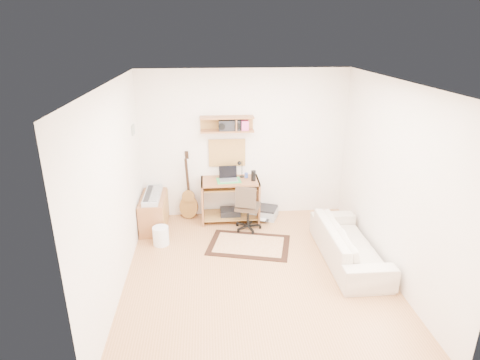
{
  "coord_description": "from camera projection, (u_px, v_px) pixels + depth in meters",
  "views": [
    {
      "loc": [
        -0.64,
        -4.78,
        3.19
      ],
      "look_at": [
        -0.15,
        1.05,
        1.0
      ],
      "focal_mm": 30.2,
      "sensor_mm": 36.0,
      "label": 1
    }
  ],
  "objects": [
    {
      "name": "left_wall",
      "position": [
        115.0,
        191.0,
        5.04
      ],
      "size": [
        0.01,
        4.0,
        2.6
      ],
      "primitive_type": "cube",
      "color": "white",
      "rests_on": "ground"
    },
    {
      "name": "right_wall",
      "position": [
        394.0,
        182.0,
        5.32
      ],
      "size": [
        0.01,
        4.0,
        2.6
      ],
      "primitive_type": "cube",
      "color": "white",
      "rests_on": "ground"
    },
    {
      "name": "wall_photo",
      "position": [
        133.0,
        130.0,
        6.29
      ],
      "size": [
        0.02,
        0.2,
        0.15
      ],
      "primitive_type": "cube",
      "color": "#4C8CBF",
      "rests_on": "left_wall"
    },
    {
      "name": "waste_basket",
      "position": [
        161.0,
        236.0,
        6.33
      ],
      "size": [
        0.33,
        0.33,
        0.3
      ],
      "primitive_type": "cylinder",
      "rotation": [
        0.0,
        0.0,
        -0.39
      ],
      "color": "white",
      "rests_on": "floor"
    },
    {
      "name": "desk",
      "position": [
        230.0,
        200.0,
        7.09
      ],
      "size": [
        1.0,
        0.55,
        0.75
      ],
      "primitive_type": null,
      "color": "#995E36",
      "rests_on": "floor"
    },
    {
      "name": "guitar",
      "position": [
        188.0,
        186.0,
        7.07
      ],
      "size": [
        0.36,
        0.26,
        1.23
      ],
      "primitive_type": null,
      "rotation": [
        0.0,
        0.0,
        -0.19
      ],
      "color": "olive",
      "rests_on": "floor"
    },
    {
      "name": "sofa",
      "position": [
        350.0,
        238.0,
        5.84
      ],
      "size": [
        0.53,
        1.81,
        0.71
      ],
      "primitive_type": "imported",
      "rotation": [
        0.0,
        0.0,
        1.57
      ],
      "color": "beige",
      "rests_on": "floor"
    },
    {
      "name": "rug",
      "position": [
        249.0,
        245.0,
        6.35
      ],
      "size": [
        1.41,
        1.11,
        0.02
      ],
      "primitive_type": "cube",
      "rotation": [
        0.0,
        0.0,
        -0.25
      ],
      "color": "beige",
      "rests_on": "floor"
    },
    {
      "name": "printer",
      "position": [
        263.0,
        213.0,
        7.29
      ],
      "size": [
        0.59,
        0.53,
        0.18
      ],
      "primitive_type": "cube",
      "rotation": [
        0.0,
        0.0,
        -0.38
      ],
      "color": "#A5A8AA",
      "rests_on": "floor"
    },
    {
      "name": "music_keyboard",
      "position": [
        153.0,
        195.0,
        6.75
      ],
      "size": [
        0.26,
        0.82,
        0.07
      ],
      "primitive_type": "cube",
      "color": "#B2B5BA",
      "rests_on": "cabinet"
    },
    {
      "name": "cabinet",
      "position": [
        154.0,
        212.0,
        6.86
      ],
      "size": [
        0.4,
        0.9,
        0.55
      ],
      "primitive_type": "cube",
      "color": "#995E36",
      "rests_on": "floor"
    },
    {
      "name": "boombox",
      "position": [
        229.0,
        125.0,
        6.77
      ],
      "size": [
        0.36,
        0.16,
        0.18
      ],
      "primitive_type": "cube",
      "color": "black",
      "rests_on": "wall_shelf"
    },
    {
      "name": "laptop",
      "position": [
        229.0,
        174.0,
        6.9
      ],
      "size": [
        0.33,
        0.33,
        0.24
      ],
      "primitive_type": null,
      "rotation": [
        0.0,
        0.0,
        0.06
      ],
      "color": "silver",
      "rests_on": "desk"
    },
    {
      "name": "speaker",
      "position": [
        253.0,
        176.0,
        6.91
      ],
      "size": [
        0.08,
        0.08,
        0.18
      ],
      "primitive_type": "cylinder",
      "color": "black",
      "rests_on": "desk"
    },
    {
      "name": "cork_board",
      "position": [
        227.0,
        153.0,
        7.05
      ],
      "size": [
        0.64,
        0.03,
        0.49
      ],
      "primitive_type": "cube",
      "color": "tan",
      "rests_on": "back_wall"
    },
    {
      "name": "pencil_cup",
      "position": [
        246.0,
        175.0,
        7.06
      ],
      "size": [
        0.06,
        0.06,
        0.09
      ],
      "primitive_type": "cylinder",
      "color": "#374FA6",
      "rests_on": "desk"
    },
    {
      "name": "back_wall",
      "position": [
        244.0,
        145.0,
        7.05
      ],
      "size": [
        3.6,
        0.01,
        2.6
      ],
      "primitive_type": "cube",
      "color": "white",
      "rests_on": "ground"
    },
    {
      "name": "desk_lamp",
      "position": [
        242.0,
        169.0,
        7.05
      ],
      "size": [
        0.1,
        0.1,
        0.31
      ],
      "primitive_type": null,
      "color": "black",
      "rests_on": "desk"
    },
    {
      "name": "wall_shelf",
      "position": [
        227.0,
        124.0,
        6.76
      ],
      "size": [
        0.9,
        0.25,
        0.26
      ],
      "primitive_type": "cube",
      "color": "#995E36",
      "rests_on": "back_wall"
    },
    {
      "name": "ceiling",
      "position": [
        260.0,
        83.0,
        4.72
      ],
      "size": [
        3.6,
        4.0,
        0.01
      ],
      "primitive_type": "cube",
      "color": "white",
      "rests_on": "ground"
    },
    {
      "name": "task_chair",
      "position": [
        248.0,
        207.0,
        6.73
      ],
      "size": [
        0.54,
        0.54,
        0.83
      ],
      "primitive_type": null,
      "rotation": [
        0.0,
        0.0,
        -0.32
      ],
      "color": "#362B20",
      "rests_on": "floor"
    },
    {
      "name": "floor",
      "position": [
        257.0,
        273.0,
        5.63
      ],
      "size": [
        3.6,
        4.0,
        0.01
      ],
      "primitive_type": "cube",
      "color": "tan",
      "rests_on": "ground"
    }
  ]
}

